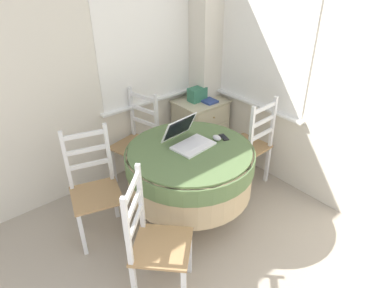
{
  "coord_description": "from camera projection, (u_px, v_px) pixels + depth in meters",
  "views": [
    {
      "loc": [
        -0.4,
        0.16,
        2.23
      ],
      "look_at": [
        1.34,
        2.21,
        0.67
      ],
      "focal_mm": 32.0,
      "sensor_mm": 36.0,
      "label": 1
    }
  ],
  "objects": [
    {
      "name": "corner_room_shell",
      "position": [
        213.0,
        85.0,
        2.7
      ],
      "size": [
        4.59,
        4.98,
        2.55
      ],
      "color": "silver",
      "rests_on": "ground_plane"
    },
    {
      "name": "round_dining_table",
      "position": [
        190.0,
        167.0,
        2.98
      ],
      "size": [
        1.11,
        1.11,
        0.74
      ],
      "color": "#4C3D2D",
      "rests_on": "ground_plane"
    },
    {
      "name": "laptop",
      "position": [
        188.0,
        139.0,
        2.94
      ],
      "size": [
        0.38,
        0.38,
        0.23
      ],
      "color": "white",
      "rests_on": "round_dining_table"
    },
    {
      "name": "computer_mouse",
      "position": [
        217.0,
        138.0,
        3.02
      ],
      "size": [
        0.06,
        0.09,
        0.05
      ],
      "color": "silver",
      "rests_on": "round_dining_table"
    },
    {
      "name": "cell_phone",
      "position": [
        224.0,
        137.0,
        3.06
      ],
      "size": [
        0.08,
        0.13,
        0.01
      ],
      "color": "black",
      "rests_on": "round_dining_table"
    },
    {
      "name": "dining_chair_near_back_window",
      "position": [
        138.0,
        142.0,
        3.57
      ],
      "size": [
        0.48,
        0.48,
        0.99
      ],
      "color": "#A87F51",
      "rests_on": "ground_plane"
    },
    {
      "name": "dining_chair_near_right_window",
      "position": [
        250.0,
        146.0,
        3.5
      ],
      "size": [
        0.42,
        0.41,
        0.99
      ],
      "color": "#A87F51",
      "rests_on": "ground_plane"
    },
    {
      "name": "dining_chair_camera_near",
      "position": [
        155.0,
        243.0,
        2.35
      ],
      "size": [
        0.56,
        0.56,
        0.99
      ],
      "color": "#A87F51",
      "rests_on": "ground_plane"
    },
    {
      "name": "dining_chair_left_flank",
      "position": [
        95.0,
        190.0,
        2.87
      ],
      "size": [
        0.49,
        0.49,
        0.99
      ],
      "color": "#A87F51",
      "rests_on": "ground_plane"
    },
    {
      "name": "corner_cabinet",
      "position": [
        200.0,
        128.0,
        4.08
      ],
      "size": [
        0.55,
        0.47,
        0.7
      ],
      "color": "beige",
      "rests_on": "ground_plane"
    },
    {
      "name": "storage_box",
      "position": [
        197.0,
        94.0,
        3.87
      ],
      "size": [
        0.2,
        0.13,
        0.15
      ],
      "color": "#387A5B",
      "rests_on": "corner_cabinet"
    },
    {
      "name": "book_on_cabinet",
      "position": [
        208.0,
        101.0,
        3.87
      ],
      "size": [
        0.15,
        0.2,
        0.02
      ],
      "color": "#33478C",
      "rests_on": "corner_cabinet"
    }
  ]
}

